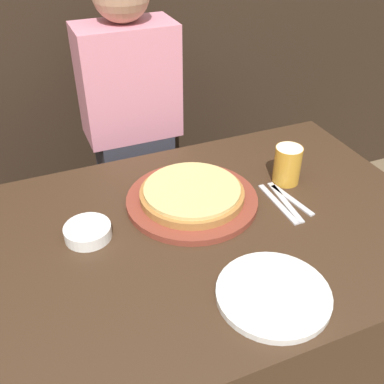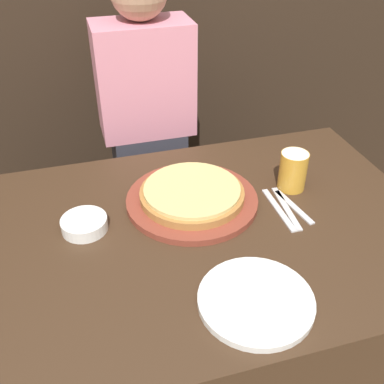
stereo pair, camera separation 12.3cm
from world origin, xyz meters
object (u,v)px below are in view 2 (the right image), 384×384
object	(u,v)px
spoon	(294,207)
diner_person	(148,141)
beer_glass	(293,169)
pizza_on_board	(192,196)
side_bowl	(84,224)
fork	(279,210)
dinner_plate	(256,301)
dinner_knife	(286,208)

from	to	relation	value
spoon	diner_person	size ratio (longest dim) A/B	0.13
beer_glass	pizza_on_board	bearing A→B (deg)	178.78
side_bowl	spoon	bearing A→B (deg)	-6.65
side_bowl	fork	size ratio (longest dim) A/B	0.61
fork	spoon	bearing A→B (deg)	0.00
dinner_plate	diner_person	distance (m)	0.97
pizza_on_board	spoon	size ratio (longest dim) A/B	2.21
dinner_plate	spoon	distance (m)	0.40
spoon	dinner_plate	bearing A→B (deg)	-129.20
dinner_plate	side_bowl	bearing A→B (deg)	133.12
diner_person	side_bowl	bearing A→B (deg)	-116.81
pizza_on_board	spoon	world-z (taller)	pizza_on_board
pizza_on_board	dinner_plate	bearing A→B (deg)	-85.36
dinner_plate	diner_person	bearing A→B (deg)	93.68
pizza_on_board	fork	world-z (taller)	pizza_on_board
beer_glass	spoon	xyz separation A→B (m)	(-0.04, -0.10, -0.06)
pizza_on_board	diner_person	distance (m)	0.56
dinner_knife	diner_person	xyz separation A→B (m)	(-0.29, 0.65, -0.08)
beer_glass	fork	size ratio (longest dim) A/B	0.59
dinner_plate	side_bowl	xyz separation A→B (m)	(-0.36, 0.38, 0.01)
beer_glass	dinner_plate	world-z (taller)	beer_glass
side_bowl	dinner_knife	xyz separation A→B (m)	(0.58, -0.07, -0.02)
dinner_knife	spoon	distance (m)	0.03
fork	side_bowl	bearing A→B (deg)	172.76
beer_glass	fork	world-z (taller)	beer_glass
dinner_knife	pizza_on_board	bearing A→B (deg)	157.77
pizza_on_board	spoon	distance (m)	0.31
beer_glass	dinner_plate	bearing A→B (deg)	-125.35
pizza_on_board	side_bowl	size ratio (longest dim) A/B	3.08
dinner_knife	diner_person	world-z (taller)	diner_person
dinner_plate	dinner_knife	distance (m)	0.38
spoon	diner_person	bearing A→B (deg)	115.70
side_bowl	fork	distance (m)	0.56
dinner_knife	spoon	size ratio (longest dim) A/B	1.18
dinner_plate	fork	world-z (taller)	dinner_plate
pizza_on_board	fork	xyz separation A→B (m)	(0.24, -0.11, -0.02)
beer_glass	spoon	bearing A→B (deg)	-110.80
dinner_plate	fork	distance (m)	0.37
pizza_on_board	side_bowl	bearing A→B (deg)	-173.66
side_bowl	diner_person	world-z (taller)	diner_person
spoon	dinner_knife	bearing A→B (deg)	180.00
spoon	diner_person	distance (m)	0.73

